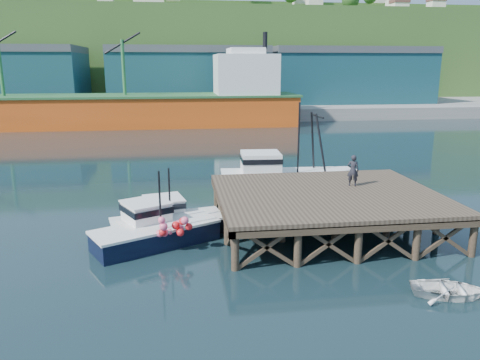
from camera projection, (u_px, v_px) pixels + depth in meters
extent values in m
plane|color=black|center=(228.00, 233.00, 25.44)|extent=(300.00, 300.00, 0.00)
cube|color=brown|center=(327.00, 194.00, 25.68)|extent=(12.00, 10.00, 0.25)
cube|color=#473828|center=(361.00, 228.00, 21.08)|extent=(12.00, 0.30, 0.35)
cylinder|color=#473828|center=(235.00, 253.00, 20.70)|extent=(0.36, 0.36, 2.60)
cylinder|color=#473828|center=(473.00, 241.00, 22.19)|extent=(0.36, 0.36, 2.60)
cylinder|color=#473828|center=(217.00, 196.00, 29.74)|extent=(0.36, 0.36, 2.60)
cylinder|color=#473828|center=(387.00, 190.00, 31.24)|extent=(0.36, 0.36, 2.60)
cube|color=gray|center=(189.00, 106.00, 92.55)|extent=(160.00, 40.00, 2.00)
cube|color=#173D4D|center=(189.00, 79.00, 86.43)|extent=(28.00, 16.00, 9.00)
cube|color=#173D4D|center=(345.00, 78.00, 90.36)|extent=(30.00, 16.00, 9.00)
cube|color=#DE5114|center=(112.00, 112.00, 69.52)|extent=(55.00, 9.50, 4.40)
cube|color=#26592D|center=(111.00, 96.00, 68.98)|extent=(55.50, 10.00, 0.30)
cube|color=silver|center=(245.00, 75.00, 70.88)|extent=(9.00, 9.00, 6.00)
cube|color=silver|center=(245.00, 52.00, 70.09)|extent=(5.00, 7.00, 1.20)
cylinder|color=black|center=(265.00, 41.00, 70.08)|extent=(0.70, 0.70, 2.50)
cube|color=#2D511E|center=(184.00, 57.00, 119.03)|extent=(220.00, 50.00, 22.00)
cube|color=black|center=(156.00, 236.00, 23.70)|extent=(6.58, 4.83, 0.97)
cube|color=silver|center=(156.00, 226.00, 23.58)|extent=(6.71, 4.93, 0.13)
cube|color=silver|center=(146.00, 212.00, 24.37)|extent=(2.73, 2.73, 0.97)
cube|color=black|center=(146.00, 208.00, 24.32)|extent=(2.88, 2.88, 0.32)
cylinder|color=black|center=(160.00, 201.00, 22.73)|extent=(0.10, 0.10, 3.01)
cube|color=black|center=(168.00, 226.00, 25.41)|extent=(6.27, 3.45, 0.82)
cube|color=silver|center=(168.00, 218.00, 25.31)|extent=(6.39, 3.52, 0.11)
cube|color=silver|center=(164.00, 206.00, 26.18)|extent=(2.36, 2.36, 0.82)
cube|color=black|center=(164.00, 203.00, 26.14)|extent=(2.49, 2.49, 0.27)
cylinder|color=black|center=(170.00, 195.00, 24.43)|extent=(0.10, 0.10, 2.92)
sphere|color=#FF5D86|center=(164.00, 232.00, 22.80)|extent=(0.38, 0.38, 0.38)
sphere|color=#FF5D86|center=(181.00, 226.00, 23.04)|extent=(0.38, 0.38, 0.38)
sphere|color=red|center=(173.00, 226.00, 22.51)|extent=(0.38, 0.38, 0.38)
cube|color=beige|center=(291.00, 185.00, 32.62)|extent=(9.69, 3.79, 1.56)
cube|color=silver|center=(292.00, 173.00, 32.42)|extent=(9.87, 3.97, 0.13)
cube|color=silver|center=(261.00, 164.00, 31.97)|extent=(2.72, 2.56, 1.56)
cube|color=black|center=(261.00, 159.00, 31.88)|extent=(2.81, 2.65, 0.35)
cylinder|color=black|center=(299.00, 141.00, 31.93)|extent=(0.12, 0.12, 5.20)
imported|color=white|center=(450.00, 289.00, 18.43)|extent=(3.42, 2.86, 0.61)
imported|color=black|center=(353.00, 170.00, 26.81)|extent=(0.78, 0.67, 1.81)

